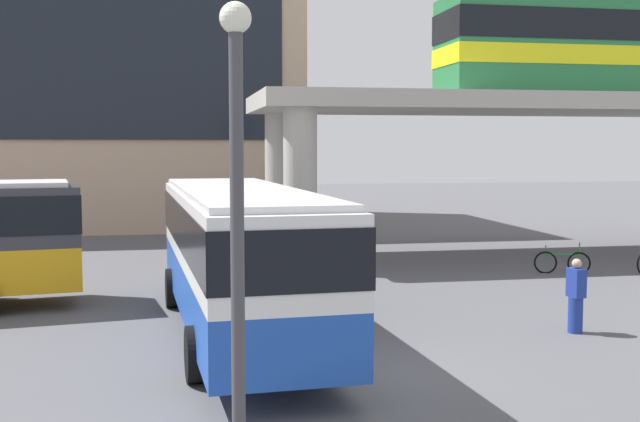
% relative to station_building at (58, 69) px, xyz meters
% --- Properties ---
extents(ground_plane, '(120.00, 120.00, 0.00)m').
position_rel_station_building_xyz_m(ground_plane, '(8.97, -20.26, -8.15)').
color(ground_plane, '#515156').
extents(station_building, '(24.40, 13.26, 16.30)m').
position_rel_station_building_xyz_m(station_building, '(0.00, 0.00, 0.00)').
color(station_building, tan).
rests_on(station_building, ground_plane).
extents(bus_main, '(3.21, 11.17, 3.22)m').
position_rel_station_building_xyz_m(bus_main, '(7.19, -27.04, -6.16)').
color(bus_main, '#1E4CB2').
rests_on(bus_main, ground_plane).
extents(bicycle_green, '(1.70, 0.67, 1.04)m').
position_rel_station_building_xyz_m(bicycle_green, '(18.17, -20.46, -7.79)').
color(bicycle_green, black).
rests_on(bicycle_green, ground_plane).
extents(pedestrian_near_building, '(0.32, 0.43, 1.65)m').
position_rel_station_building_xyz_m(pedestrian_near_building, '(14.50, -28.04, -7.38)').
color(pedestrian_near_building, navy).
rests_on(pedestrian_near_building, ground_plane).
extents(lamp_post, '(0.36, 0.36, 5.71)m').
position_rel_station_building_xyz_m(lamp_post, '(6.49, -34.97, -4.74)').
color(lamp_post, '#3F3F44').
rests_on(lamp_post, ground_plane).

